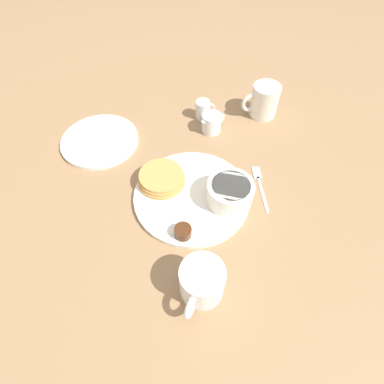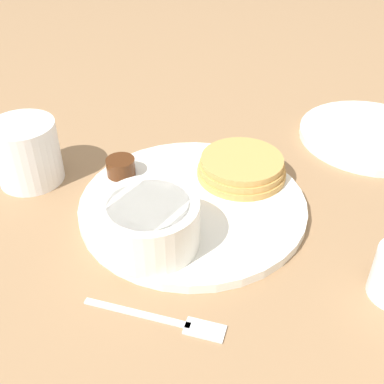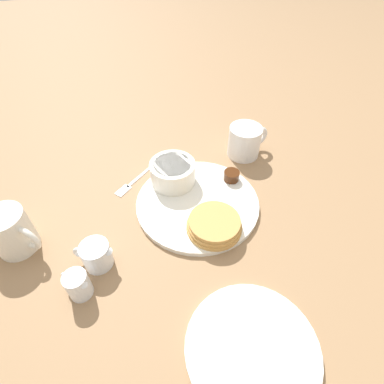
{
  "view_description": "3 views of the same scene",
  "coord_description": "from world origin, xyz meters",
  "px_view_note": "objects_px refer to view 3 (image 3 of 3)",
  "views": [
    {
      "loc": [
        -0.25,
        0.34,
        0.59
      ],
      "look_at": [
        -0.01,
        0.02,
        0.05
      ],
      "focal_mm": 28.0,
      "sensor_mm": 36.0,
      "label": 1
    },
    {
      "loc": [
        -0.25,
        -0.4,
        0.37
      ],
      "look_at": [
        -0.0,
        0.0,
        0.03
      ],
      "focal_mm": 45.0,
      "sensor_mm": 36.0,
      "label": 2
    },
    {
      "loc": [
        0.44,
        -0.13,
        0.51
      ],
      "look_at": [
        -0.01,
        -0.01,
        0.03
      ],
      "focal_mm": 28.0,
      "sensor_mm": 36.0,
      "label": 3
    }
  ],
  "objects_px": {
    "plate": "(198,203)",
    "creamer_pitcher_near": "(96,255)",
    "creamer_pitcher_far": "(78,285)",
    "fork": "(133,182)",
    "coffee_mug": "(245,141)",
    "bowl": "(173,172)",
    "second_mug": "(12,232)"
  },
  "relations": [
    {
      "from": "bowl",
      "to": "creamer_pitcher_near",
      "type": "bearing_deg",
      "value": -46.41
    },
    {
      "from": "coffee_mug",
      "to": "second_mug",
      "type": "xyz_separation_m",
      "value": [
        0.17,
        -0.55,
        0.01
      ]
    },
    {
      "from": "bowl",
      "to": "creamer_pitcher_far",
      "type": "xyz_separation_m",
      "value": [
        0.23,
        -0.22,
        -0.01
      ]
    },
    {
      "from": "coffee_mug",
      "to": "fork",
      "type": "xyz_separation_m",
      "value": [
        0.04,
        -0.31,
        -0.04
      ]
    },
    {
      "from": "bowl",
      "to": "plate",
      "type": "bearing_deg",
      "value": 26.53
    },
    {
      "from": "second_mug",
      "to": "plate",
      "type": "bearing_deg",
      "value": 92.72
    },
    {
      "from": "fork",
      "to": "plate",
      "type": "bearing_deg",
      "value": 50.73
    },
    {
      "from": "fork",
      "to": "second_mug",
      "type": "distance_m",
      "value": 0.28
    },
    {
      "from": "creamer_pitcher_far",
      "to": "second_mug",
      "type": "distance_m",
      "value": 0.18
    },
    {
      "from": "creamer_pitcher_far",
      "to": "creamer_pitcher_near",
      "type": "bearing_deg",
      "value": 147.93
    },
    {
      "from": "plate",
      "to": "bowl",
      "type": "bearing_deg",
      "value": -153.47
    },
    {
      "from": "coffee_mug",
      "to": "second_mug",
      "type": "relative_size",
      "value": 1.14
    },
    {
      "from": "bowl",
      "to": "creamer_pitcher_near",
      "type": "xyz_separation_m",
      "value": [
        0.18,
        -0.19,
        -0.01
      ]
    },
    {
      "from": "bowl",
      "to": "creamer_pitcher_near",
      "type": "relative_size",
      "value": 1.41
    },
    {
      "from": "creamer_pitcher_far",
      "to": "coffee_mug",
      "type": "bearing_deg",
      "value": 124.9
    },
    {
      "from": "bowl",
      "to": "second_mug",
      "type": "height_order",
      "value": "second_mug"
    },
    {
      "from": "coffee_mug",
      "to": "fork",
      "type": "bearing_deg",
      "value": -82.9
    },
    {
      "from": "creamer_pitcher_far",
      "to": "fork",
      "type": "distance_m",
      "value": 0.29
    },
    {
      "from": "bowl",
      "to": "second_mug",
      "type": "distance_m",
      "value": 0.35
    },
    {
      "from": "plate",
      "to": "creamer_pitcher_near",
      "type": "bearing_deg",
      "value": -66.51
    },
    {
      "from": "creamer_pitcher_far",
      "to": "fork",
      "type": "xyz_separation_m",
      "value": [
        -0.26,
        0.12,
        -0.03
      ]
    },
    {
      "from": "creamer_pitcher_far",
      "to": "second_mug",
      "type": "bearing_deg",
      "value": -138.4
    },
    {
      "from": "bowl",
      "to": "coffee_mug",
      "type": "distance_m",
      "value": 0.22
    },
    {
      "from": "coffee_mug",
      "to": "creamer_pitcher_far",
      "type": "relative_size",
      "value": 2.01
    },
    {
      "from": "fork",
      "to": "creamer_pitcher_far",
      "type": "bearing_deg",
      "value": -25.23
    },
    {
      "from": "creamer_pitcher_far",
      "to": "fork",
      "type": "bearing_deg",
      "value": 154.77
    },
    {
      "from": "creamer_pitcher_near",
      "to": "second_mug",
      "type": "xyz_separation_m",
      "value": [
        -0.08,
        -0.15,
        0.02
      ]
    },
    {
      "from": "coffee_mug",
      "to": "creamer_pitcher_near",
      "type": "height_order",
      "value": "coffee_mug"
    },
    {
      "from": "creamer_pitcher_near",
      "to": "coffee_mug",
      "type": "bearing_deg",
      "value": 121.89
    },
    {
      "from": "coffee_mug",
      "to": "fork",
      "type": "distance_m",
      "value": 0.31
    },
    {
      "from": "plate",
      "to": "fork",
      "type": "distance_m",
      "value": 0.18
    },
    {
      "from": "coffee_mug",
      "to": "second_mug",
      "type": "bearing_deg",
      "value": -73.08
    }
  ]
}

